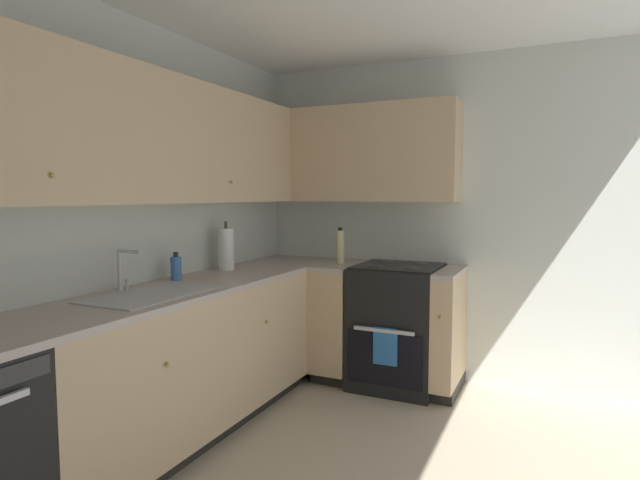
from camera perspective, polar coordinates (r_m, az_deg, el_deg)
The scene contains 14 objects.
wall_back at distance 3.01m, azimuth -25.28°, elevation 0.76°, with size 4.24×0.05×2.47m, color silver.
wall_right at distance 4.09m, azimuth 14.39°, elevation 2.05°, with size 0.05×3.18×2.47m, color silver.
lower_cabinets_back at distance 3.23m, azimuth -15.10°, elevation -13.16°, with size 2.10×0.62×0.87m.
countertop_back at distance 3.12m, azimuth -15.28°, elevation -5.34°, with size 3.31×0.60×0.04m, color #B7A89E.
lower_cabinets_right at distance 4.02m, azimuth 6.12°, elevation -9.39°, with size 0.62×1.07×0.87m.
countertop_right at distance 3.93m, azimuth 6.17°, elevation -3.07°, with size 0.60×1.07×0.03m.
oven_range at distance 3.98m, azimuth 8.58°, elevation -9.25°, with size 0.68×0.62×1.05m.
upper_cabinets_back at distance 3.06m, azimuth -19.66°, elevation 10.66°, with size 2.99×0.34×0.73m.
upper_cabinets_right at distance 4.12m, azimuth 3.85°, elevation 9.39°, with size 0.32×1.61×0.73m.
sink at distance 2.92m, azimuth -17.99°, elevation -6.55°, with size 0.71×0.40×0.10m.
faucet at distance 3.04m, azimuth -20.92°, elevation -2.74°, with size 0.07×0.16×0.24m.
soap_bottle at distance 3.36m, azimuth -15.60°, elevation -2.98°, with size 0.07×0.07×0.18m.
paper_towel_roll at distance 3.73m, azimuth -10.32°, elevation -0.98°, with size 0.11×0.11×0.36m.
oil_bottle at distance 4.02m, azimuth 2.26°, elevation -0.72°, with size 0.06×0.06×0.28m.
Camera 1 is at (-1.92, -0.75, 1.43)m, focal length 28.99 mm.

